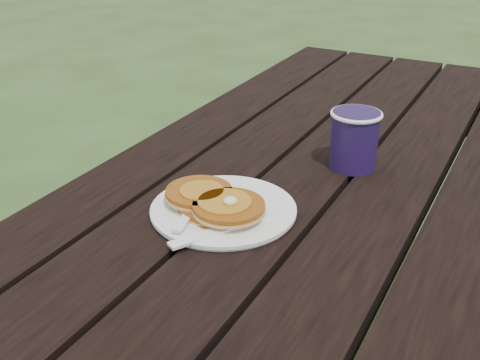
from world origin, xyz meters
The scene contains 6 objects.
picnic_table centered at (0.00, 0.00, 0.37)m, with size 1.36×1.80×0.75m.
plate centered at (-0.07, -0.22, 0.76)m, with size 0.24×0.24×0.01m, color white.
pancake_stack centered at (-0.08, -0.23, 0.77)m, with size 0.18×0.13×0.04m.
knife centered at (-0.03, -0.28, 0.76)m, with size 0.02×0.18×0.01m, color white.
fork centered at (-0.10, -0.28, 0.77)m, with size 0.03×0.16×0.01m, color white, non-canonical shape.
coffee_cup centered at (0.06, 0.06, 0.81)m, with size 0.10×0.10×0.11m.
Camera 1 is at (0.36, -0.97, 1.24)m, focal length 45.00 mm.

